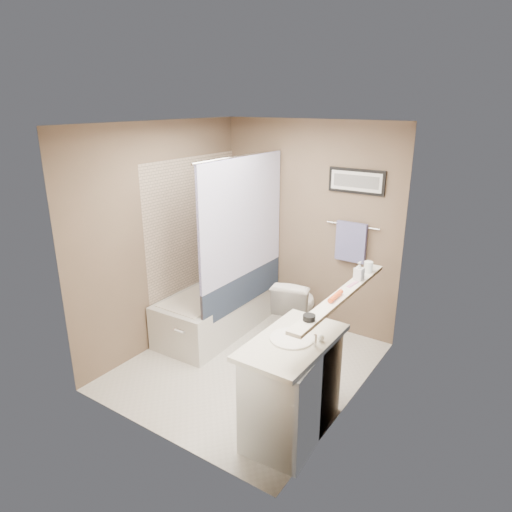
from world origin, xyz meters
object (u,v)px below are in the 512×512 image
Objects in this scene: candle_bowl_near at (309,318)px; soap_bottle at (359,271)px; bathtub at (216,311)px; vanity at (292,389)px; glass_jar at (368,267)px; toilet at (296,307)px; hair_brush_front at (336,296)px.

soap_bottle reaches higher than candle_bowl_near.
bathtub is 1.90m from vanity.
glass_jar reaches higher than bathtub.
hair_brush_front is (0.94, -1.11, 0.77)m from toilet.
bathtub is 2.30m from candle_bowl_near.
vanity is 1.29m from glass_jar.
bathtub is 2.07× the size of toilet.
hair_brush_front is (0.19, 0.32, 0.74)m from vanity.
glass_jar is 0.61× the size of soap_bottle.
glass_jar is (0.00, 1.14, 0.03)m from candle_bowl_near.
soap_bottle is (0.00, -0.22, 0.03)m from glass_jar.
glass_jar is at bearing -1.61° from bathtub.
toilet is 1.41m from soap_bottle.
candle_bowl_near is at bearing -90.00° from hair_brush_front.
vanity is 5.49× the size of soap_bottle.
glass_jar is at bearing 143.18° from toilet.
bathtub is 2.01m from glass_jar.
soap_bottle is (0.00, 0.92, 0.06)m from candle_bowl_near.
bathtub is 2.11m from hair_brush_front.
vanity is at bearing -120.13° from hair_brush_front.
vanity is (1.60, -1.02, 0.15)m from bathtub.
toilet is 1.62m from vanity.
vanity is at bearing -34.11° from bathtub.
hair_brush_front is 0.70m from glass_jar.
vanity is at bearing 145.76° from candle_bowl_near.
toilet is at bearing 146.22° from soap_bottle.
soap_bottle reaches higher than toilet.
bathtub is at bearing 143.26° from vanity.
bathtub is at bearing 158.69° from hair_brush_front.
hair_brush_front is 0.48m from soap_bottle.
candle_bowl_near is at bearing 107.89° from toilet.
bathtub is at bearing 12.73° from toilet.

